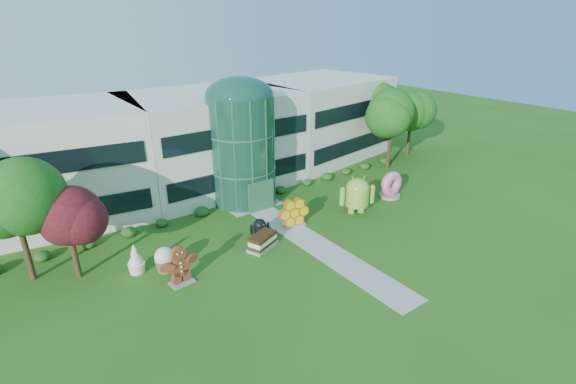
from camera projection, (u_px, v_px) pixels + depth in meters
ground at (327, 252)px, 30.89m from camera, size 140.00×140.00×0.00m
building at (212, 139)px, 42.44m from camera, size 46.00×15.00×9.30m
atrium at (242, 150)px, 37.89m from camera, size 6.00×6.00×9.80m
walkway at (310, 241)px, 32.37m from camera, size 2.40×20.00×0.04m
tree_red at (71, 237)px, 26.81m from camera, size 4.00×4.00×6.00m
trees_backdrop at (237, 155)px, 38.91m from camera, size 52.00×8.00×8.40m
android_green at (357, 193)px, 36.41m from camera, size 3.97×3.42×3.80m
android_black at (260, 227)px, 32.58m from camera, size 1.88×1.52×1.86m
donut at (391, 184)px, 39.88m from camera, size 2.52×1.21×2.62m
gingerbread at (180, 265)px, 26.77m from camera, size 3.07×1.40×2.75m
ice_cream_sandwich at (263, 241)px, 31.26m from camera, size 2.80×2.11×1.12m
honeycomb at (294, 213)px, 34.42m from camera, size 2.91×1.43×2.19m
froyo at (135, 259)px, 28.05m from camera, size 1.30×1.30×2.12m
cupcake at (165, 259)px, 28.35m from camera, size 1.87×1.87×1.75m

